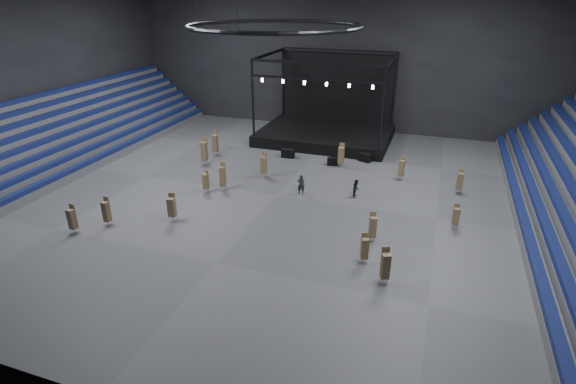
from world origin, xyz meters
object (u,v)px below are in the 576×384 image
(chair_stack_12, at_px, (172,207))
(man_center, at_px, (301,184))
(flight_case_right, at_px, (365,157))
(chair_stack_14, at_px, (341,155))
(chair_stack_6, at_px, (72,218))
(chair_stack_11, at_px, (365,248))
(chair_stack_2, at_px, (204,151))
(chair_stack_13, at_px, (385,265))
(chair_stack_5, at_px, (206,181))
(chair_stack_1, at_px, (373,227))
(crew_member, at_px, (356,188))
(chair_stack_4, at_px, (460,181))
(chair_stack_9, at_px, (215,143))
(flight_case_mid, at_px, (333,161))
(stage, at_px, (327,126))
(chair_stack_10, at_px, (264,165))
(chair_stack_0, at_px, (223,176))
(chair_stack_3, at_px, (402,168))
(flight_case_left, at_px, (288,153))
(chair_stack_7, at_px, (106,211))
(chair_stack_8, at_px, (456,216))

(chair_stack_12, bearing_deg, man_center, 35.10)
(flight_case_right, height_order, chair_stack_14, chair_stack_14)
(chair_stack_6, distance_m, chair_stack_11, 19.68)
(chair_stack_2, height_order, chair_stack_13, chair_stack_2)
(chair_stack_5, distance_m, chair_stack_11, 15.49)
(chair_stack_2, xyz_separation_m, chair_stack_5, (3.26, -5.73, -0.35))
(chair_stack_1, bearing_deg, chair_stack_14, 88.03)
(chair_stack_12, height_order, crew_member, chair_stack_12)
(chair_stack_4, relative_size, chair_stack_9, 0.81)
(flight_case_mid, relative_size, chair_stack_4, 0.51)
(stage, height_order, chair_stack_10, stage)
(chair_stack_13, bearing_deg, chair_stack_0, 124.87)
(flight_case_mid, bearing_deg, chair_stack_14, -19.02)
(flight_case_right, xyz_separation_m, chair_stack_3, (3.79, -3.56, 0.71))
(flight_case_left, distance_m, chair_stack_4, 16.50)
(stage, bearing_deg, chair_stack_4, -37.97)
(chair_stack_0, relative_size, chair_stack_6, 1.13)
(chair_stack_2, distance_m, chair_stack_7, 13.10)
(chair_stack_3, relative_size, chair_stack_5, 1.09)
(chair_stack_12, bearing_deg, chair_stack_9, 94.12)
(chair_stack_5, bearing_deg, flight_case_right, 70.34)
(chair_stack_1, relative_size, chair_stack_3, 1.00)
(flight_case_left, xyz_separation_m, crew_member, (8.24, -6.98, 0.31))
(chair_stack_9, bearing_deg, chair_stack_0, -62.17)
(flight_case_left, relative_size, chair_stack_5, 0.66)
(stage, xyz_separation_m, chair_stack_2, (-8.94, -11.84, -0.07))
(chair_stack_4, relative_size, chair_stack_6, 0.97)
(crew_member, bearing_deg, flight_case_right, 2.74)
(chair_stack_10, relative_size, chair_stack_11, 1.14)
(chair_stack_4, bearing_deg, chair_stack_2, 175.65)
(chair_stack_4, height_order, chair_stack_12, chair_stack_12)
(flight_case_right, bearing_deg, chair_stack_9, -167.91)
(chair_stack_10, height_order, chair_stack_14, chair_stack_14)
(chair_stack_1, bearing_deg, chair_stack_3, 63.35)
(chair_stack_13, bearing_deg, flight_case_right, 79.45)
(flight_case_right, bearing_deg, crew_member, -84.73)
(chair_stack_0, bearing_deg, chair_stack_4, 7.15)
(chair_stack_1, xyz_separation_m, chair_stack_12, (-14.09, -1.80, 0.04))
(chair_stack_4, distance_m, chair_stack_11, 13.98)
(chair_stack_7, xyz_separation_m, chair_stack_14, (13.01, 16.70, 0.09))
(chair_stack_2, distance_m, chair_stack_4, 22.96)
(chair_stack_0, height_order, chair_stack_5, chair_stack_0)
(chair_stack_4, distance_m, chair_stack_6, 29.48)
(chair_stack_5, distance_m, chair_stack_7, 8.29)
(chair_stack_11, bearing_deg, chair_stack_8, 26.36)
(chair_stack_10, bearing_deg, chair_stack_12, -101.06)
(chair_stack_2, bearing_deg, chair_stack_5, -66.31)
(chair_stack_2, xyz_separation_m, chair_stack_14, (12.43, 3.62, -0.15))
(chair_stack_0, relative_size, chair_stack_10, 1.06)
(chair_stack_1, distance_m, chair_stack_9, 21.38)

